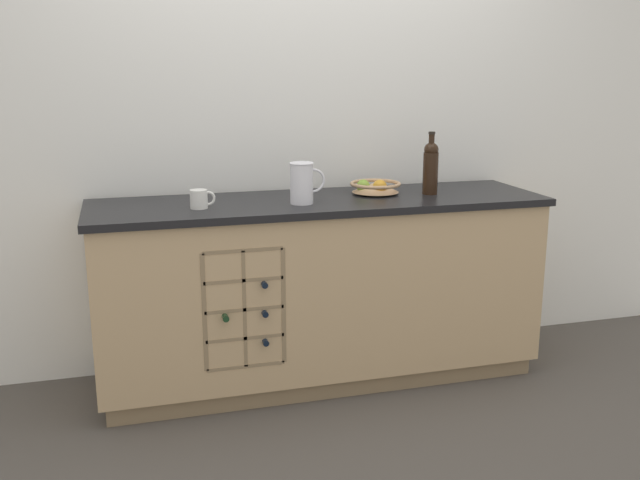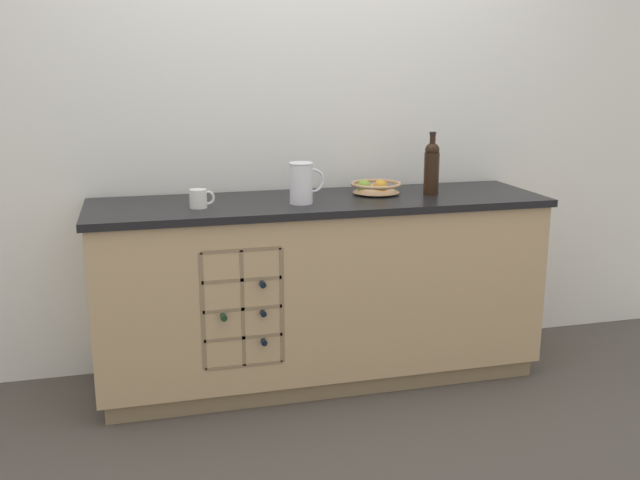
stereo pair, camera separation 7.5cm
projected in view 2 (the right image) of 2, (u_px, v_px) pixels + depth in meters
ground_plane at (320, 376)px, 3.67m from camera, size 14.00×14.00×0.00m
back_wall at (303, 121)px, 3.71m from camera, size 4.57×0.06×2.55m
kitchen_island at (319, 289)px, 3.56m from camera, size 2.21×0.64×0.93m
fruit_bowl at (376, 186)px, 3.57m from camera, size 0.26×0.26×0.08m
white_pitcher at (302, 182)px, 3.32m from camera, size 0.17×0.11×0.19m
ceramic_mug at (199, 199)px, 3.23m from camera, size 0.11×0.08×0.09m
standing_wine_bottle at (432, 167)px, 3.54m from camera, size 0.08×0.08×0.31m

